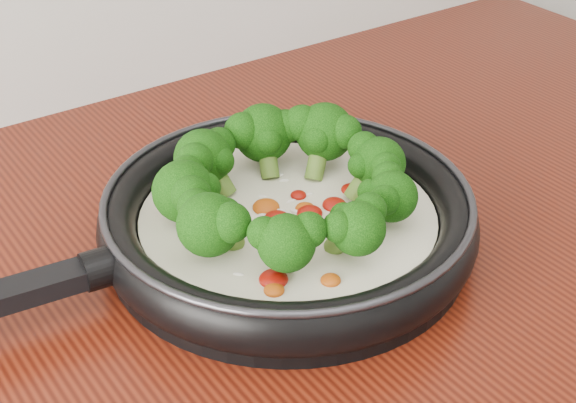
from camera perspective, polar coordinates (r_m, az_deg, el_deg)
skillet at (r=0.78m, az=-0.33°, el=-0.74°), size 0.56×0.39×0.10m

